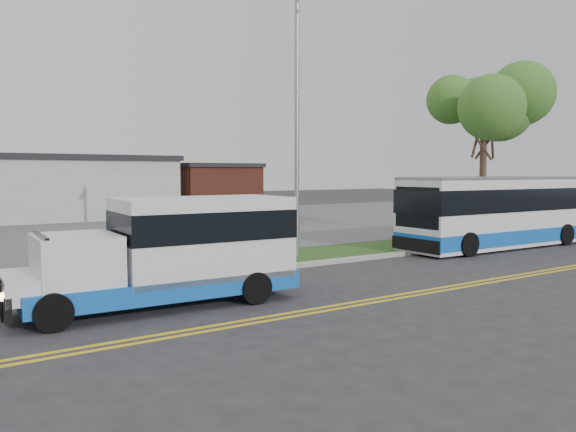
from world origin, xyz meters
TOP-DOWN VIEW (x-y plane):
  - ground at (0.00, 0.00)m, footprint 140.00×140.00m
  - lane_line_north at (0.00, -3.85)m, footprint 70.00×0.12m
  - lane_line_south at (0.00, -4.15)m, footprint 70.00×0.12m
  - curb at (0.00, 1.10)m, footprint 80.00×0.30m
  - verge at (0.00, 2.90)m, footprint 80.00×3.30m
  - parking_lot at (0.00, 17.00)m, footprint 80.00×25.00m
  - brick_wing at (10.50, 26.00)m, footprint 6.30×7.30m
  - tree_east at (14.00, 3.00)m, footprint 5.20×5.20m
  - streetlight_near at (3.00, 2.73)m, footprint 0.35×1.53m
  - shuttle_bus at (-3.53, -1.57)m, footprint 6.82×2.50m
  - transit_bus at (12.48, 0.60)m, footprint 10.94×2.81m
  - pedestrian at (-4.07, 1.90)m, footprint 0.71×0.66m
  - grocery_bag_left at (-4.37, 1.65)m, footprint 0.32×0.32m
  - grocery_bag_right at (-3.77, 2.15)m, footprint 0.32×0.32m

SIDE VIEW (x-z plane):
  - ground at x=0.00m, z-range 0.00..0.00m
  - lane_line_north at x=0.00m, z-range 0.00..0.01m
  - lane_line_south at x=0.00m, z-range 0.00..0.01m
  - verge at x=0.00m, z-range 0.00..0.10m
  - parking_lot at x=0.00m, z-range 0.00..0.10m
  - curb at x=0.00m, z-range 0.00..0.15m
  - grocery_bag_left at x=-4.37m, z-range 0.10..0.42m
  - grocery_bag_right at x=-3.77m, z-range 0.10..0.42m
  - pedestrian at x=-4.07m, z-range 0.10..1.74m
  - shuttle_bus at x=-3.53m, z-range 0.09..2.67m
  - transit_bus at x=12.48m, z-range 0.02..3.04m
  - brick_wing at x=10.50m, z-range 0.01..3.91m
  - streetlight_near at x=3.00m, z-range 0.48..9.98m
  - tree_east at x=14.00m, z-range 2.04..10.37m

